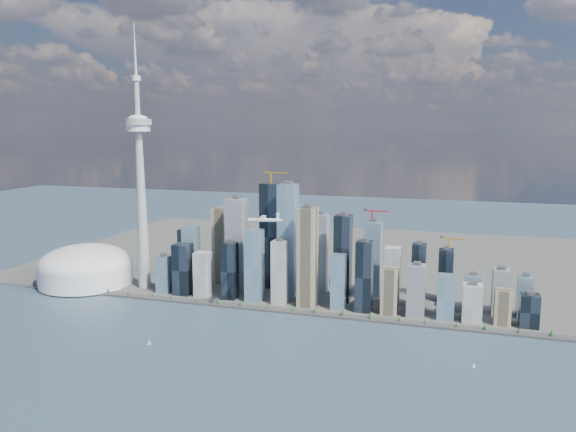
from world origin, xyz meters
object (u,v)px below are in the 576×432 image
(dome_stadium, at_px, (86,267))
(needle_tower, at_px, (140,180))
(airplane, at_px, (264,220))
(sailboat_west, at_px, (149,343))
(sailboat_east, at_px, (474,366))

(dome_stadium, bearing_deg, needle_tower, 4.09)
(airplane, height_order, sailboat_west, airplane)
(needle_tower, bearing_deg, dome_stadium, -175.91)
(needle_tower, bearing_deg, sailboat_west, -57.94)
(needle_tower, relative_size, sailboat_west, 56.82)
(airplane, bearing_deg, sailboat_west, -146.52)
(sailboat_west, bearing_deg, needle_tower, 107.47)
(airplane, xyz_separation_m, sailboat_east, (351.69, -87.27, -184.93))
(needle_tower, height_order, dome_stadium, needle_tower)
(airplane, relative_size, sailboat_west, 6.57)
(dome_stadium, xyz_separation_m, airplane, (458.86, -119.71, 148.28))
(dome_stadium, height_order, airplane, airplane)
(needle_tower, relative_size, sailboat_east, 63.26)
(airplane, bearing_deg, needle_tower, 146.16)
(needle_tower, relative_size, dome_stadium, 2.75)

